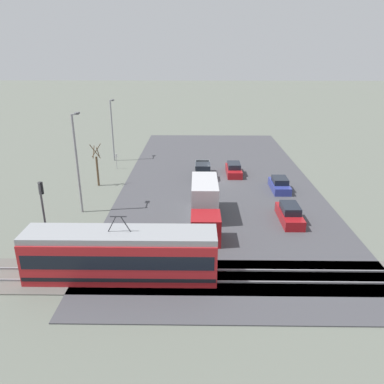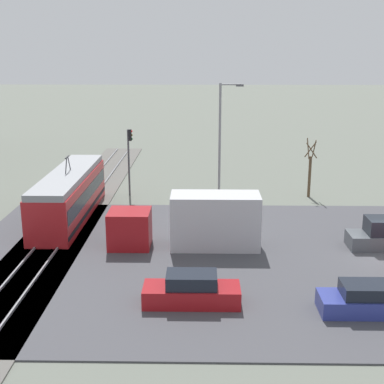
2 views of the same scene
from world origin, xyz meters
name	(u,v)px [view 1 (image 1 of 2)]	position (x,y,z in m)	size (l,w,h in m)	color
ground_plane	(218,181)	(0.00, 0.00, 0.00)	(320.00, 320.00, 0.00)	#60665B
road_surface	(218,181)	(0.00, 0.00, 0.04)	(22.10, 51.01, 0.08)	#424247
rail_bed	(233,277)	(0.00, 20.61, 0.05)	(71.87, 4.40, 0.22)	#5B5954
light_rail_tram	(121,255)	(7.68, 20.61, 1.75)	(12.98, 2.83, 4.57)	#B21E23
box_truck	(205,204)	(1.81, 11.38, 1.66)	(2.42, 9.40, 3.42)	maroon
pickup_truck	(203,172)	(1.84, -0.99, 0.81)	(1.91, 5.69, 1.93)	#4C5156
sedan_car_0	(280,185)	(-6.73, 3.25, 0.68)	(1.83, 4.24, 1.46)	navy
sedan_car_1	(234,170)	(-2.09, -2.33, 0.70)	(1.81, 4.49, 1.50)	maroon
sedan_car_2	(290,214)	(-5.98, 11.41, 0.74)	(1.76, 4.73, 1.59)	maroon
traffic_light_pole	(43,208)	(14.16, 17.01, 3.65)	(0.28, 0.47, 5.68)	#47474C
street_tree	(97,167)	(14.02, 1.85, 2.26)	(1.17, 0.97, 4.96)	brown
street_lamp_near_crossing	(77,158)	(13.74, 9.28, 5.39)	(0.36, 1.95, 9.50)	gray
street_lamp_mid_block	(112,126)	(14.38, -8.93, 4.87)	(0.36, 1.95, 8.47)	gray
no_parking_sign	(116,160)	(13.23, -4.78, 1.25)	(0.32, 0.08, 2.02)	gray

